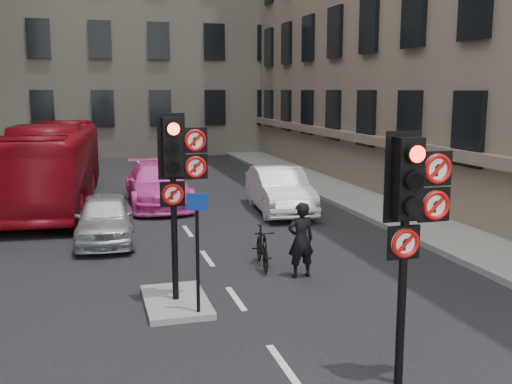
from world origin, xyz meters
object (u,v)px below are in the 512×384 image
signal_far (177,167)px  motorcyclist (301,240)px  info_sign (197,236)px  bus_red (53,165)px  signal_near (412,205)px  motorcycle (262,247)px  car_white (279,190)px  car_silver (105,218)px  car_pink (158,185)px

signal_far → motorcyclist: size_ratio=2.11×
signal_far → info_sign: (0.21, -0.81, -1.16)m
signal_far → info_sign: signal_far is taller
bus_red → signal_near: bearing=-65.6°
motorcycle → signal_near: bearing=-79.1°
car_white → bus_red: 8.16m
car_silver → motorcycle: (3.47, -3.47, -0.17)m
signal_near → motorcyclist: (0.24, 5.01, -1.73)m
bus_red → motorcyclist: bearing=-56.2°
info_sign → motorcycle: bearing=73.3°
motorcycle → motorcyclist: motorcyclist is taller
signal_near → info_sign: 4.12m
signal_near → car_pink: 14.51m
bus_red → info_sign: size_ratio=4.76×
motorcyclist → info_sign: size_ratio=0.77×
car_silver → car_pink: bearing=70.9°
car_white → motorcyclist: 7.24m
motorcyclist → signal_near: bearing=83.8°
car_white → motorcycle: bearing=-106.5°
motorcycle → info_sign: 3.59m
signal_far → motorcycle: (2.23, 1.96, -2.22)m
car_pink → info_sign: size_ratio=2.36×
signal_near → signal_far: 4.77m
signal_near → car_silver: (-3.85, 9.43, -1.93)m
car_silver → info_sign: bearing=-73.6°
signal_far → bus_red: signal_far is taller
motorcyclist → motorcycle: bearing=-60.9°
car_pink → motorcycle: size_ratio=3.23×
car_silver → bus_red: bus_red is taller
car_silver → motorcyclist: 6.03m
motorcycle → bus_red: bearing=126.0°
car_silver → motorcyclist: size_ratio=2.25×
car_silver → car_pink: size_ratio=0.73×
car_silver → car_white: bearing=27.1°
car_silver → motorcycle: car_silver is taller
car_white → info_sign: 9.90m
car_silver → motorcyclist: (4.08, -4.43, 0.20)m
signal_far → car_white: 9.45m
info_sign → car_silver: bearing=122.4°
signal_far → motorcycle: 3.71m
motorcyclist → info_sign: (-2.62, -1.82, 0.70)m
info_sign → bus_red: bearing=123.5°
car_white → car_pink: bearing=154.7°
car_pink → info_sign: (-0.52, -11.08, 0.79)m
info_sign → motorcyclist: bearing=54.0°
motorcycle → car_silver: bearing=142.3°
motorcyclist → info_sign: bearing=31.3°
bus_red → info_sign: 12.46m
motorcyclist → car_white: bearing=-107.5°
signal_far → motorcycle: signal_far is taller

